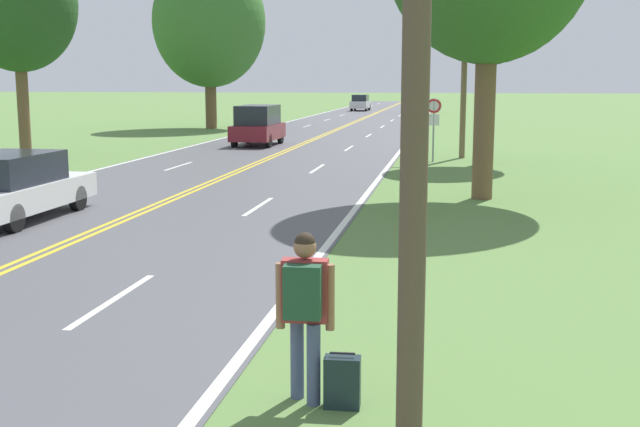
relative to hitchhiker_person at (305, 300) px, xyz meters
The scene contains 12 objects.
hitchhiker_person is the anchor object (origin of this frame).
suitcase 0.90m from the hitchhiker_person, ahead, with size 0.37×0.21×0.58m.
fire_hydrant 11.71m from the hitchhiker_person, 87.89° to the left, with size 0.45×0.29×0.80m.
traffic_sign 24.67m from the hitchhiker_person, 88.57° to the left, with size 0.60×0.10×2.51m.
utility_pole_midground 26.67m from the hitchhiker_person, 86.17° to the left, with size 1.80×0.24×7.26m.
tree_left_verge 24.95m from the hitchhiker_person, 83.72° to the left, with size 4.04×4.04×8.42m.
tree_behind_sign 28.10m from the hitchhiker_person, 124.89° to the left, with size 4.68×4.68×8.91m.
tree_mid_treeline 47.31m from the hitchhiker_person, 108.24° to the left, with size 7.43×7.43×11.27m.
car_white_sedan_nearest 12.78m from the hitchhiker_person, 132.73° to the left, with size 1.93×4.82×1.57m.
car_maroon_van_approaching 32.34m from the hitchhiker_person, 104.66° to the left, with size 1.91×4.30×1.99m.
car_red_suv_mid_near 70.36m from the hitchhiker_person, 91.58° to the left, with size 1.89×4.45×1.91m.
car_silver_sedan_mid_far 77.67m from the hitchhiker_person, 96.20° to the left, with size 1.79×4.47×1.68m.
Camera 1 is at (7.58, -3.35, 3.24)m, focal length 45.00 mm.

